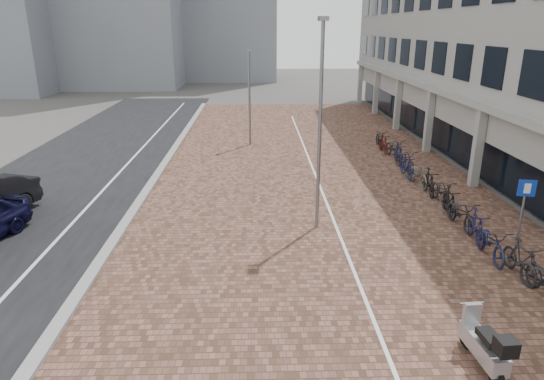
{
  "coord_description": "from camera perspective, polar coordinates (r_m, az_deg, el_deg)",
  "views": [
    {
      "loc": [
        -0.5,
        -9.37,
        6.57
      ],
      "look_at": [
        0.0,
        6.0,
        1.3
      ],
      "focal_mm": 31.69,
      "sensor_mm": 36.0,
      "label": 1
    }
  ],
  "objects": [
    {
      "name": "parking_line",
      "position": [
        22.51,
        5.11,
        1.97
      ],
      "size": [
        0.1,
        30.0,
        0.0
      ],
      "primitive_type": "cube",
      "color": "white",
      "rests_on": "plaza_brick"
    },
    {
      "name": "lamp_near",
      "position": [
        15.61,
        5.69,
        7.07
      ],
      "size": [
        0.12,
        0.12,
        6.78
      ],
      "primitive_type": "cylinder",
      "color": "slate",
      "rests_on": "ground"
    },
    {
      "name": "lane_line",
      "position": [
        23.28,
        -18.0,
        1.63
      ],
      "size": [
        0.12,
        44.0,
        0.0
      ],
      "primitive_type": "cube",
      "color": "white",
      "rests_on": "street_asphalt"
    },
    {
      "name": "plaza_brick",
      "position": [
        22.49,
        4.6,
        1.9
      ],
      "size": [
        14.5,
        42.0,
        0.04
      ],
      "primitive_type": "cube",
      "color": "brown",
      "rests_on": "ground"
    },
    {
      "name": "street_asphalt",
      "position": [
        23.92,
        -22.6,
        1.5
      ],
      "size": [
        8.0,
        50.0,
        0.03
      ],
      "primitive_type": "cube",
      "color": "black",
      "rests_on": "ground"
    },
    {
      "name": "curb",
      "position": [
        22.81,
        -13.42,
        1.83
      ],
      "size": [
        0.35,
        42.0,
        0.14
      ],
      "primitive_type": "cube",
      "color": "gray",
      "rests_on": "ground"
    },
    {
      "name": "ground",
      "position": [
        11.46,
        1.01,
        -16.09
      ],
      "size": [
        140.0,
        140.0,
        0.0
      ],
      "primitive_type": "plane",
      "color": "#474442",
      "rests_on": "ground"
    },
    {
      "name": "lamp_far",
      "position": [
        27.62,
        -2.7,
        10.72
      ],
      "size": [
        0.12,
        0.12,
        5.28
      ],
      "primitive_type": "cylinder",
      "color": "slate",
      "rests_on": "ground"
    },
    {
      "name": "parking_sign",
      "position": [
        15.88,
        27.71,
        -1.63
      ],
      "size": [
        0.49,
        0.13,
        2.37
      ],
      "rotation": [
        0.0,
        0.0,
        -0.19
      ],
      "color": "slate",
      "rests_on": "ground"
    },
    {
      "name": "bike_row",
      "position": [
        20.62,
        18.16,
        0.89
      ],
      "size": [
        1.18,
        18.12,
        1.05
      ],
      "color": "black",
      "rests_on": "ground"
    },
    {
      "name": "scooter_front",
      "position": [
        10.92,
        23.86,
        -16.27
      ],
      "size": [
        0.63,
        1.7,
        1.14
      ],
      "primitive_type": null,
      "rotation": [
        0.0,
        0.0,
        0.07
      ],
      "color": "#ACABB0",
      "rests_on": "ground"
    }
  ]
}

